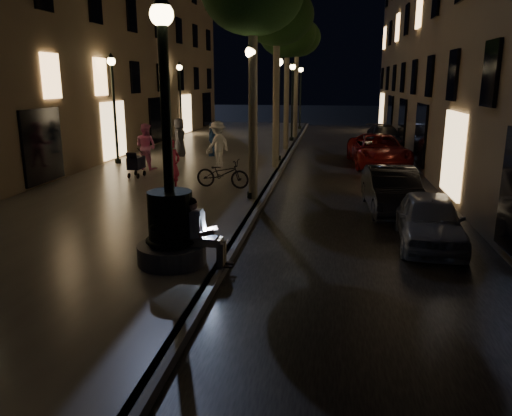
% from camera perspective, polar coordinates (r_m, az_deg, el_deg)
% --- Properties ---
extents(ground, '(120.00, 120.00, 0.00)m').
position_cam_1_polar(ground, '(22.73, 3.01, 4.61)').
color(ground, black).
rests_on(ground, ground).
extents(cobble_lane, '(6.00, 45.00, 0.02)m').
position_cam_1_polar(cobble_lane, '(22.64, 10.61, 4.38)').
color(cobble_lane, black).
rests_on(cobble_lane, ground).
extents(promenade, '(8.00, 45.00, 0.20)m').
position_cam_1_polar(promenade, '(23.43, -6.81, 5.07)').
color(promenade, '#615C56').
rests_on(promenade, ground).
extents(curb_strip, '(0.25, 45.00, 0.20)m').
position_cam_1_polar(curb_strip, '(22.71, 3.01, 4.86)').
color(curb_strip, '#59595B').
rests_on(curb_strip, ground).
extents(building_left, '(8.00, 36.00, 15.00)m').
position_cam_1_polar(building_left, '(29.21, -21.98, 20.58)').
color(building_left, brown).
rests_on(building_left, ground).
extents(fountain_lamppost, '(1.40, 1.40, 5.21)m').
position_cam_1_polar(fountain_lamppost, '(10.16, -9.76, -0.81)').
color(fountain_lamppost, '#59595B').
rests_on(fountain_lamppost, promenade).
extents(seated_man_laptop, '(1.03, 0.35, 1.39)m').
position_cam_1_polar(seated_man_laptop, '(10.06, -6.37, -2.50)').
color(seated_man_laptop, gray).
rests_on(seated_man_laptop, promenade).
extents(tree_second, '(3.00, 3.00, 7.40)m').
position_cam_1_polar(tree_second, '(21.57, 2.40, 20.99)').
color(tree_second, '#6B604C').
rests_on(tree_second, promenade).
extents(tree_third, '(3.00, 3.00, 7.20)m').
position_cam_1_polar(tree_third, '(27.51, 3.60, 19.12)').
color(tree_third, '#6B604C').
rests_on(tree_third, promenade).
extents(tree_far, '(3.00, 3.00, 7.50)m').
position_cam_1_polar(tree_far, '(33.48, 4.70, 18.75)').
color(tree_far, '#6B604C').
rests_on(tree_far, promenade).
extents(lamp_curb_a, '(0.36, 0.36, 4.81)m').
position_cam_1_polar(lamp_curb_a, '(15.50, -0.54, 12.14)').
color(lamp_curb_a, black).
rests_on(lamp_curb_a, promenade).
extents(lamp_curb_b, '(0.36, 0.36, 4.81)m').
position_cam_1_polar(lamp_curb_b, '(23.43, 2.61, 12.87)').
color(lamp_curb_b, black).
rests_on(lamp_curb_b, promenade).
extents(lamp_curb_c, '(0.36, 0.36, 4.81)m').
position_cam_1_polar(lamp_curb_c, '(31.40, 4.17, 13.21)').
color(lamp_curb_c, black).
rests_on(lamp_curb_c, promenade).
extents(lamp_curb_d, '(0.36, 0.36, 4.81)m').
position_cam_1_polar(lamp_curb_d, '(39.38, 5.10, 13.41)').
color(lamp_curb_d, black).
rests_on(lamp_curb_d, promenade).
extents(lamp_left_b, '(0.36, 0.36, 4.81)m').
position_cam_1_polar(lamp_left_b, '(23.34, -15.98, 12.34)').
color(lamp_left_b, black).
rests_on(lamp_left_b, promenade).
extents(lamp_left_c, '(0.36, 0.36, 4.81)m').
position_cam_1_polar(lamp_left_c, '(32.72, -8.66, 13.14)').
color(lamp_left_c, black).
rests_on(lamp_left_c, promenade).
extents(stroller, '(0.49, 1.09, 1.11)m').
position_cam_1_polar(stroller, '(19.86, -13.55, 5.03)').
color(stroller, black).
rests_on(stroller, promenade).
extents(car_front, '(1.67, 3.69, 1.23)m').
position_cam_1_polar(car_front, '(12.59, 19.20, -1.27)').
color(car_front, '#999AA0').
rests_on(car_front, ground).
extents(car_second, '(1.62, 4.08, 1.32)m').
position_cam_1_polar(car_second, '(15.45, 15.27, 1.99)').
color(car_second, black).
rests_on(car_second, ground).
extents(car_third, '(2.82, 5.36, 1.44)m').
position_cam_1_polar(car_third, '(23.85, 13.82, 6.43)').
color(car_third, maroon).
rests_on(car_third, ground).
extents(car_rear, '(2.13, 4.65, 1.32)m').
position_cam_1_polar(car_rear, '(29.97, 14.42, 7.82)').
color(car_rear, '#2F3035').
rests_on(car_rear, ground).
extents(pedestrian_red, '(0.67, 0.76, 1.75)m').
position_cam_1_polar(pedestrian_red, '(17.03, -9.52, 4.83)').
color(pedestrian_red, '#CA2848').
rests_on(pedestrian_red, promenade).
extents(pedestrian_pink, '(1.11, 0.98, 1.93)m').
position_cam_1_polar(pedestrian_pink, '(21.48, -12.48, 6.87)').
color(pedestrian_pink, pink).
rests_on(pedestrian_pink, promenade).
extents(pedestrian_white, '(1.29, 1.46, 1.97)m').
position_cam_1_polar(pedestrian_white, '(21.68, -4.40, 7.28)').
color(pedestrian_white, silver).
rests_on(pedestrian_white, promenade).
extents(pedestrian_blue, '(0.65, 1.05, 1.67)m').
position_cam_1_polar(pedestrian_blue, '(24.98, -5.02, 7.86)').
color(pedestrian_blue, navy).
rests_on(pedestrian_blue, promenade).
extents(pedestrian_dark, '(0.71, 0.98, 1.86)m').
position_cam_1_polar(pedestrian_dark, '(25.11, -8.76, 8.00)').
color(pedestrian_dark, '#2F2F33').
rests_on(pedestrian_dark, promenade).
extents(bicycle, '(1.98, 0.91, 1.00)m').
position_cam_1_polar(bicycle, '(17.41, -3.83, 3.95)').
color(bicycle, black).
rests_on(bicycle, promenade).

